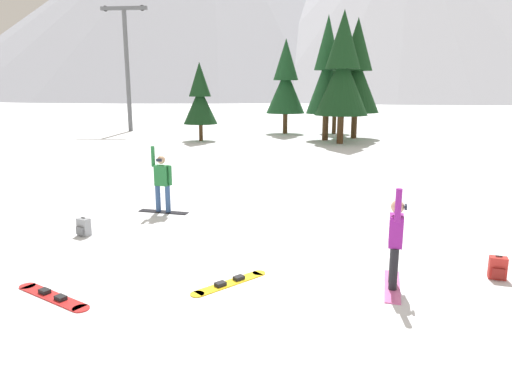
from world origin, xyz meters
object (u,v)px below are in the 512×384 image
at_px(pine_tree_broad, 327,73).
at_px(ski_lift_tower, 127,60).
at_px(backpack_red, 498,268).
at_px(pine_tree_leaning, 286,82).
at_px(loose_snowboard_near_left, 53,296).
at_px(backpack_grey, 84,227).
at_px(pine_tree_short, 356,74).
at_px(pine_tree_young, 342,72).
at_px(snowboarder_foreground, 395,241).
at_px(pine_tree_slender, 335,88).
at_px(snowboarder_midground, 162,182).
at_px(loose_snowboard_far_spare, 230,283).
at_px(pine_tree_tall, 200,98).

height_order(pine_tree_broad, ski_lift_tower, ski_lift_tower).
bearing_deg(backpack_red, pine_tree_leaning, 100.70).
distance_m(loose_snowboard_near_left, backpack_grey, 3.65).
relative_size(pine_tree_short, pine_tree_young, 1.00).
bearing_deg(snowboarder_foreground, pine_tree_leaning, 96.48).
height_order(pine_tree_slender, ski_lift_tower, ski_lift_tower).
relative_size(snowboarder_foreground, pine_tree_leaning, 0.26).
height_order(snowboarder_midground, pine_tree_young, pine_tree_young).
relative_size(backpack_grey, pine_tree_broad, 0.06).
bearing_deg(loose_snowboard_near_left, pine_tree_leaning, 84.84).
height_order(pine_tree_short, pine_tree_broad, pine_tree_broad).
relative_size(snowboarder_foreground, snowboarder_midground, 0.98).
relative_size(pine_tree_broad, pine_tree_young, 1.00).
bearing_deg(snowboarder_midground, loose_snowboard_far_spare, -60.50).
relative_size(loose_snowboard_near_left, pine_tree_tall, 0.34).
relative_size(loose_snowboard_near_left, pine_tree_short, 0.22).
bearing_deg(pine_tree_tall, loose_snowboard_far_spare, -76.19).
height_order(pine_tree_broad, pine_tree_leaning, pine_tree_broad).
distance_m(loose_snowboard_far_spare, ski_lift_tower, 33.62).
xyz_separation_m(snowboarder_foreground, pine_tree_young, (0.56, 22.97, 3.67)).
distance_m(loose_snowboard_near_left, pine_tree_leaning, 30.91).
bearing_deg(loose_snowboard_near_left, pine_tree_broad, 77.52).
bearing_deg(ski_lift_tower, backpack_grey, -71.63).
distance_m(loose_snowboard_near_left, pine_tree_short, 29.02).
xyz_separation_m(pine_tree_short, pine_tree_young, (-1.22, -3.48, 0.01)).
distance_m(pine_tree_slender, pine_tree_young, 6.80).
relative_size(backpack_red, pine_tree_short, 0.06).
distance_m(pine_tree_young, ski_lift_tower, 18.45).
xyz_separation_m(pine_tree_young, ski_lift_tower, (-16.96, 7.16, 1.24)).
bearing_deg(snowboarder_midground, ski_lift_tower, 112.58).
xyz_separation_m(pine_tree_slender, pine_tree_tall, (-9.44, -6.08, -0.66)).
relative_size(pine_tree_broad, pine_tree_slender, 1.29).
height_order(pine_tree_slender, pine_tree_young, pine_tree_young).
height_order(snowboarder_foreground, snowboarder_midground, snowboarder_midground).
relative_size(snowboarder_midground, pine_tree_tall, 0.37).
xyz_separation_m(loose_snowboard_near_left, pine_tree_leaning, (2.75, 30.53, 3.97)).
xyz_separation_m(pine_tree_broad, pine_tree_slender, (0.87, 4.74, -1.01)).
height_order(loose_snowboard_far_spare, backpack_grey, backpack_grey).
bearing_deg(loose_snowboard_far_spare, pine_tree_tall, 103.81).
bearing_deg(pine_tree_leaning, pine_tree_short, -30.11).
bearing_deg(snowboarder_foreground, loose_snowboard_far_spare, -176.58).
bearing_deg(pine_tree_broad, loose_snowboard_near_left, -102.48).
distance_m(backpack_grey, pine_tree_slender, 28.58).
distance_m(snowboarder_foreground, backpack_red, 2.29).
distance_m(snowboarder_midground, pine_tree_short, 23.27).
xyz_separation_m(pine_tree_broad, pine_tree_tall, (-8.57, -1.33, -1.67)).
bearing_deg(ski_lift_tower, snowboarder_midground, -67.42).
xyz_separation_m(backpack_grey, pine_tree_young, (7.75, 20.59, 4.37)).
xyz_separation_m(loose_snowboard_far_spare, backpack_grey, (-4.13, 2.56, 0.19)).
height_order(snowboarder_foreground, loose_snowboard_near_left, snowboarder_foreground).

